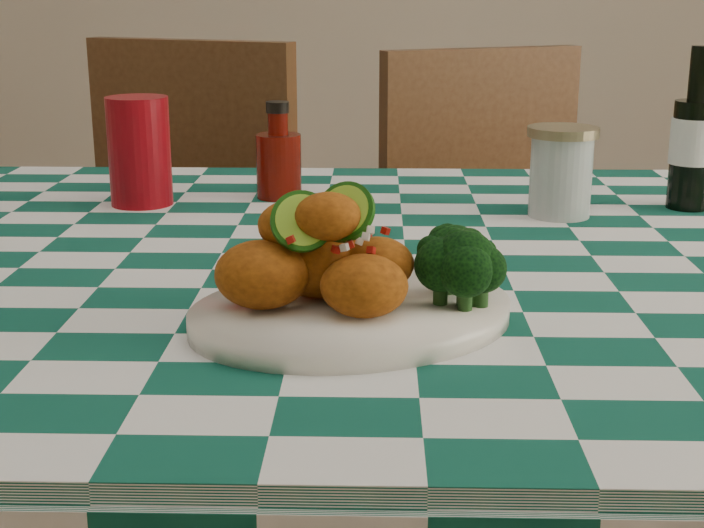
# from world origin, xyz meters

# --- Properties ---
(plate) EXTENTS (0.36, 0.33, 0.02)m
(plate) POSITION_xyz_m (-0.05, -0.23, 0.80)
(plate) COLOR white
(plate) RESTS_ON dining_table
(fried_chicken_pile) EXTENTS (0.16, 0.11, 0.10)m
(fried_chicken_pile) POSITION_xyz_m (-0.07, -0.23, 0.85)
(fried_chicken_pile) COLOR #AC5410
(fried_chicken_pile) RESTS_ON plate
(broccoli_side) EXTENTS (0.08, 0.08, 0.06)m
(broccoli_side) POSITION_xyz_m (0.04, -0.22, 0.84)
(broccoli_side) COLOR black
(broccoli_side) RESTS_ON plate
(red_tumbler) EXTENTS (0.10, 0.10, 0.15)m
(red_tumbler) POSITION_xyz_m (-0.35, 0.25, 0.86)
(red_tumbler) COLOR maroon
(red_tumbler) RESTS_ON dining_table
(ketchup_bottle) EXTENTS (0.07, 0.07, 0.13)m
(ketchup_bottle) POSITION_xyz_m (-0.17, 0.29, 0.85)
(ketchup_bottle) COLOR #5B0B04
(ketchup_bottle) RESTS_ON dining_table
(mason_jar) EXTENTS (0.10, 0.10, 0.11)m
(mason_jar) POSITION_xyz_m (0.20, 0.19, 0.84)
(mason_jar) COLOR #B2BCBA
(mason_jar) RESTS_ON dining_table
(beer_bottle) EXTENTS (0.07, 0.07, 0.21)m
(beer_bottle) POSITION_xyz_m (0.38, 0.24, 0.89)
(beer_bottle) COLOR black
(beer_bottle) RESTS_ON dining_table
(wooden_chair_left) EXTENTS (0.58, 0.59, 0.97)m
(wooden_chair_left) POSITION_xyz_m (-0.47, 0.68, 0.48)
(wooden_chair_left) COLOR #472814
(wooden_chair_left) RESTS_ON ground
(wooden_chair_right) EXTENTS (0.58, 0.59, 0.95)m
(wooden_chair_right) POSITION_xyz_m (0.26, 0.76, 0.48)
(wooden_chair_right) COLOR #472814
(wooden_chair_right) RESTS_ON ground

